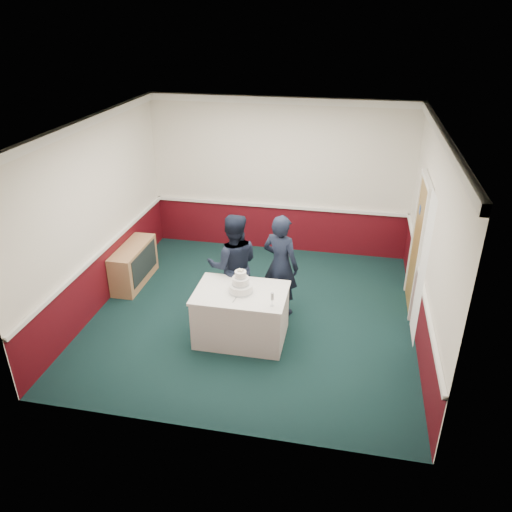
% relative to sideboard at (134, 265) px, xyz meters
% --- Properties ---
extents(ground, '(5.00, 5.00, 0.00)m').
position_rel_sideboard_xyz_m(ground, '(2.28, -0.61, -0.35)').
color(ground, black).
rests_on(ground, ground).
extents(room_shell, '(5.00, 5.00, 3.00)m').
position_rel_sideboard_xyz_m(room_shell, '(2.36, 0.00, 1.62)').
color(room_shell, silver).
rests_on(room_shell, ground).
extents(sideboard, '(0.41, 1.20, 0.70)m').
position_rel_sideboard_xyz_m(sideboard, '(0.00, 0.00, 0.00)').
color(sideboard, tan).
rests_on(sideboard, ground).
extents(cake_table, '(1.32, 0.92, 0.79)m').
position_rel_sideboard_xyz_m(cake_table, '(2.23, -1.26, 0.05)').
color(cake_table, white).
rests_on(cake_table, ground).
extents(wedding_cake, '(0.35, 0.35, 0.36)m').
position_rel_sideboard_xyz_m(wedding_cake, '(2.23, -1.26, 0.55)').
color(wedding_cake, white).
rests_on(wedding_cake, cake_table).
extents(cake_knife, '(0.04, 0.22, 0.00)m').
position_rel_sideboard_xyz_m(cake_knife, '(2.20, -1.46, 0.44)').
color(cake_knife, silver).
rests_on(cake_knife, cake_table).
extents(champagne_flute, '(0.05, 0.05, 0.21)m').
position_rel_sideboard_xyz_m(champagne_flute, '(2.73, -1.54, 0.58)').
color(champagne_flute, silver).
rests_on(champagne_flute, cake_table).
extents(person_man, '(0.95, 0.82, 1.69)m').
position_rel_sideboard_xyz_m(person_man, '(1.96, -0.60, 0.49)').
color(person_man, black).
rests_on(person_man, ground).
extents(person_woman, '(0.71, 0.59, 1.67)m').
position_rel_sideboard_xyz_m(person_woman, '(2.67, -0.43, 0.48)').
color(person_woman, black).
rests_on(person_woman, ground).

